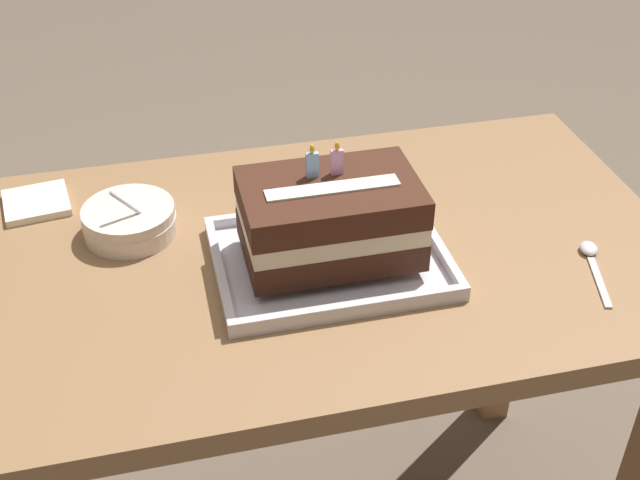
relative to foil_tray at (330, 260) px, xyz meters
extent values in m
cube|color=olive|center=(-0.02, 0.04, -0.02)|extent=(1.09, 0.63, 0.04)
cube|color=olive|center=(-0.50, 0.30, -0.39)|extent=(0.06, 0.06, 0.70)
cube|color=olive|center=(0.47, 0.30, -0.39)|extent=(0.06, 0.06, 0.70)
cube|color=silver|center=(0.00, 0.00, 0.00)|extent=(0.33, 0.25, 0.01)
cube|color=silver|center=(0.00, -0.12, 0.01)|extent=(0.33, 0.01, 0.02)
cube|color=silver|center=(0.00, 0.12, 0.01)|extent=(0.33, 0.01, 0.02)
cube|color=silver|center=(-0.16, 0.00, 0.01)|extent=(0.01, 0.23, 0.02)
cube|color=silver|center=(0.16, 0.00, 0.01)|extent=(0.01, 0.23, 0.02)
cube|color=#402115|center=(0.00, 0.00, 0.04)|extent=(0.24, 0.16, 0.04)
cube|color=beige|center=(0.00, 0.00, 0.07)|extent=(0.24, 0.15, 0.03)
cube|color=#402115|center=(0.00, 0.00, 0.11)|extent=(0.24, 0.16, 0.04)
cube|color=silver|center=(0.00, -0.01, 0.13)|extent=(0.18, 0.03, 0.00)
cube|color=#8CB7EA|center=(-0.01, 0.02, 0.15)|extent=(0.02, 0.01, 0.04)
ellipsoid|color=yellow|center=(-0.01, 0.02, 0.17)|extent=(0.01, 0.01, 0.01)
cube|color=#E099C6|center=(0.02, 0.02, 0.15)|extent=(0.02, 0.01, 0.04)
ellipsoid|color=yellow|center=(0.02, 0.02, 0.17)|extent=(0.01, 0.01, 0.01)
cylinder|color=silver|center=(-0.27, 0.14, 0.01)|extent=(0.14, 0.14, 0.03)
cylinder|color=silver|center=(-0.27, 0.14, 0.02)|extent=(0.14, 0.14, 0.03)
cylinder|color=silver|center=(-0.27, 0.12, 0.05)|extent=(0.05, 0.02, 0.06)
ellipsoid|color=silver|center=(0.37, -0.06, 0.00)|extent=(0.03, 0.04, 0.01)
cube|color=silver|center=(0.35, -0.13, 0.00)|extent=(0.04, 0.11, 0.00)
cube|color=silver|center=(-0.41, 0.25, 0.00)|extent=(0.11, 0.11, 0.01)
camera|label=1|loc=(-0.23, -0.91, 0.71)|focal=46.33mm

